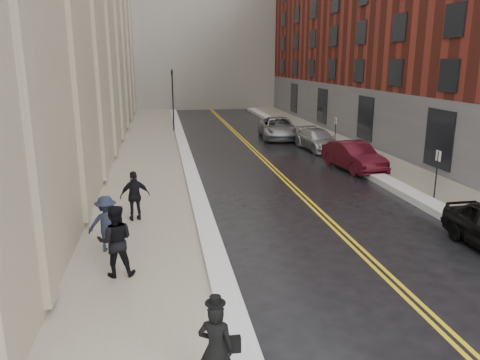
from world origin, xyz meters
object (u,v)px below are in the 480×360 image
object	(u,v)px
car_maroon	(354,156)
pedestrian_b	(107,224)
pedestrian_main	(216,349)
pedestrian_a	(115,241)
pedestrian_c	(135,196)
car_silver_near	(318,140)
car_silver_far	(278,128)

from	to	relation	value
car_maroon	pedestrian_b	distance (m)	15.70
pedestrian_main	pedestrian_a	xyz separation A→B (m)	(-2.15, 5.18, 0.12)
car_maroon	pedestrian_c	xyz separation A→B (m)	(-11.52, -7.02, 0.31)
car_silver_near	pedestrian_c	xyz separation A→B (m)	(-11.52, -13.09, 0.39)
car_silver_near	pedestrian_c	world-z (taller)	pedestrian_c
pedestrian_c	car_silver_near	bearing A→B (deg)	-144.08
pedestrian_main	pedestrian_c	world-z (taller)	pedestrian_c
pedestrian_a	pedestrian_c	world-z (taller)	pedestrian_a
pedestrian_a	car_silver_far	bearing A→B (deg)	-114.80
car_maroon	car_silver_far	bearing A→B (deg)	89.49
car_maroon	pedestrian_a	xyz separation A→B (m)	(-11.81, -11.66, 0.39)
car_silver_near	pedestrian_b	bearing A→B (deg)	-132.98
car_silver_far	pedestrian_b	world-z (taller)	pedestrian_b
car_silver_far	pedestrian_main	xyz separation A→B (m)	(-8.20, -28.06, 0.23)
car_maroon	pedestrian_main	bearing A→B (deg)	-127.82
pedestrian_b	car_maroon	bearing A→B (deg)	-140.82
car_silver_far	pedestrian_b	distance (m)	23.64
pedestrian_b	car_silver_near	bearing A→B (deg)	-127.15
pedestrian_main	pedestrian_c	xyz separation A→B (m)	(-1.85, 9.82, 0.04)
pedestrian_main	pedestrian_a	distance (m)	5.60
car_silver_near	pedestrian_main	distance (m)	24.87
car_maroon	pedestrian_a	bearing A→B (deg)	-143.32
car_silver_near	car_silver_far	size ratio (longest dim) A/B	0.82
pedestrian_main	car_maroon	bearing A→B (deg)	-99.04
pedestrian_main	pedestrian_a	bearing A→B (deg)	-46.65
car_silver_near	pedestrian_a	world-z (taller)	pedestrian_a
pedestrian_main	pedestrian_b	distance (m)	7.48
car_maroon	pedestrian_b	xyz separation A→B (m)	(-12.25, -9.81, 0.26)
pedestrian_a	pedestrian_b	world-z (taller)	pedestrian_a
car_maroon	pedestrian_c	size ratio (longest dim) A/B	2.52
car_silver_near	pedestrian_a	bearing A→B (deg)	-129.02
car_maroon	pedestrian_c	bearing A→B (deg)	-156.60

